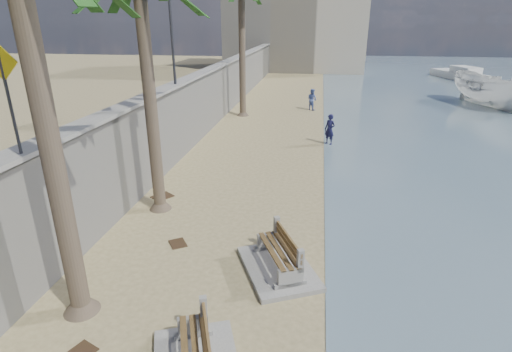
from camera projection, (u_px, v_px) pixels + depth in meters
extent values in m
cube|color=gray|center=(217.00, 94.00, 26.70)|extent=(0.45, 70.00, 3.50)
cube|color=gray|center=(216.00, 67.00, 26.05)|extent=(0.80, 70.00, 0.12)
cube|color=#B7AA93|center=(296.00, 15.00, 53.76)|extent=(18.00, 12.00, 14.00)
cube|color=gray|center=(278.00, 268.00, 10.93)|extent=(2.61, 2.99, 0.14)
cylinder|color=brown|center=(50.00, 146.00, 7.96)|extent=(0.44, 0.44, 8.14)
cylinder|color=brown|center=(150.00, 100.00, 13.08)|extent=(0.42, 0.42, 7.95)
cylinder|color=brown|center=(242.00, 49.00, 26.96)|extent=(0.44, 0.44, 9.09)
cylinder|color=#2D2D33|center=(9.00, 100.00, 8.54)|extent=(0.07, 0.07, 2.40)
cube|color=yellow|center=(1.00, 62.00, 8.25)|extent=(0.78, 0.03, 0.78)
cylinder|color=#2D2D33|center=(171.00, 27.00, 17.74)|extent=(0.12, 0.12, 5.00)
imported|color=#131336|center=(330.00, 127.00, 21.69)|extent=(0.84, 0.79, 1.92)
imported|color=#4E60A1|center=(312.00, 98.00, 30.10)|extent=(1.08, 1.06, 1.77)
imported|color=silver|center=(493.00, 89.00, 31.09)|extent=(3.91, 3.96, 3.55)
cube|color=#382616|center=(162.00, 196.00, 15.49)|extent=(0.93, 0.96, 0.03)
cube|color=#382616|center=(178.00, 243.00, 12.24)|extent=(0.70, 0.73, 0.03)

